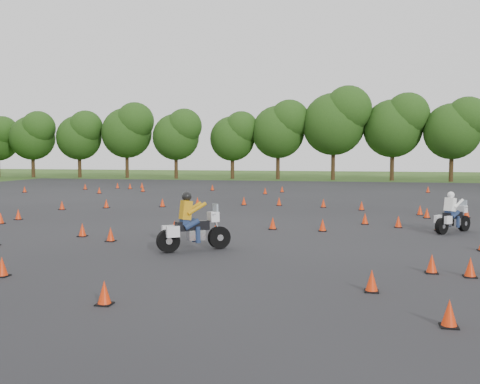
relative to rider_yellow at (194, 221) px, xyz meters
name	(u,v)px	position (x,y,z in m)	size (l,w,h in m)	color
ground	(218,231)	(-0.34, 4.18, -0.90)	(140.00, 140.00, 0.00)	#2D5119
asphalt_pad	(249,213)	(-0.34, 10.18, -0.89)	(62.00, 62.00, 0.00)	black
treeline	(332,136)	(2.46, 39.21, 3.77)	(87.09, 32.39, 11.18)	#1F4012
traffic_cones	(245,210)	(-0.42, 9.65, -0.67)	(36.53, 33.30, 0.45)	red
rider_yellow	(194,221)	(0.00, 0.00, 0.00)	(2.31, 0.71, 1.78)	#C68811
rider_white	(453,212)	(8.31, 5.55, -0.13)	(1.99, 0.61, 1.53)	white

